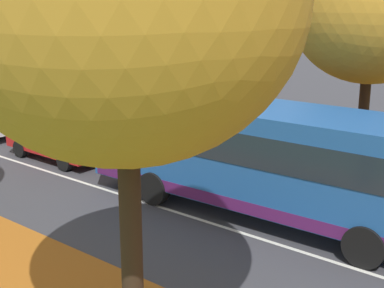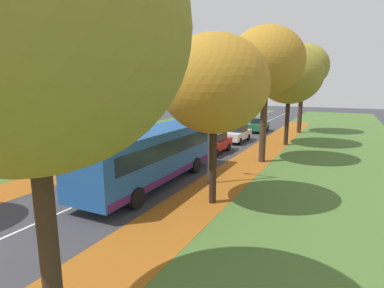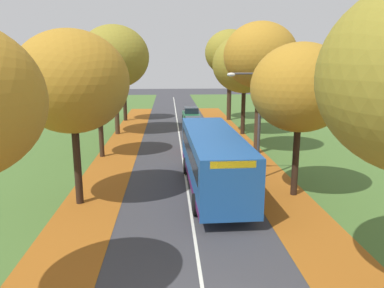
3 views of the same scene
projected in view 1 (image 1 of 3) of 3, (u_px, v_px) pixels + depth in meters
leaf_litter_left at (7, 263)px, 11.86m from camera, size 2.80×60.00×0.00m
grass_verge_right at (188, 120)px, 25.88m from camera, size 12.00×90.00×0.01m
leaf_litter_right at (238, 165)px, 18.79m from camera, size 2.80×60.00×0.00m
road_centre_line at (25, 164)px, 18.95m from camera, size 0.12×80.00×0.01m
tree_left_near at (123, 1)px, 7.22m from camera, size 5.05×5.05×7.94m
tree_right_near at (372, 12)px, 15.47m from camera, size 4.68×4.68×7.44m
streetlamp_right at (267, 65)px, 16.16m from camera, size 1.89×0.28×6.00m
bus at (265, 155)px, 14.07m from camera, size 2.84×10.46×2.98m
car_red_lead at (58, 137)px, 19.43m from camera, size 1.81×4.21×1.62m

